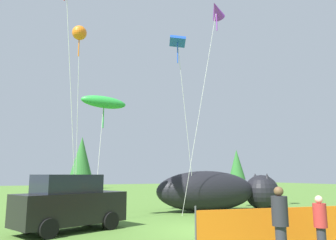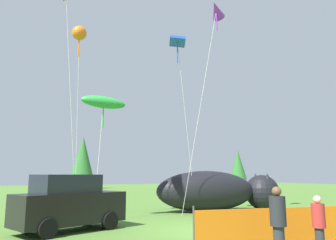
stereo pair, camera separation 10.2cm
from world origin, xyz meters
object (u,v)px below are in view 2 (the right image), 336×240
Objects in this scene: parked_car at (69,203)px; inflatable_cat at (218,192)px; kite_purple_delta at (216,11)px; kite_blue_box at (178,45)px; spectator_in_yellow_shirt at (278,221)px; kite_green_fish at (103,103)px; folding_chair at (315,216)px; spectator_in_black_shirt at (319,223)px; kite_orange_flower at (79,34)px.

inflatable_cat is (9.20, 3.21, 0.03)m from parked_car.
kite_purple_delta reaches higher than kite_blue_box.
inflatable_cat is 11.50m from spectator_in_yellow_shirt.
parked_car is 5.62m from kite_green_fish.
parked_car is 0.73× the size of kite_green_fish.
kite_purple_delta is at bearing 62.36° from spectator_in_yellow_shirt.
parked_car is at bearing 48.35° from folding_chair.
spectator_in_black_shirt is 14.28m from kite_orange_flower.
kite_orange_flower is (0.73, 3.46, 8.42)m from parked_car.
inflatable_cat is at bearing 5.43° from kite_green_fish.
spectator_in_black_shirt is 0.16× the size of kite_blue_box.
spectator_in_black_shirt is at bearing -70.97° from kite_green_fish.
kite_purple_delta reaches higher than spectator_in_black_shirt.
kite_blue_box reaches higher than kite_orange_flower.
inflatable_cat is 0.64× the size of kite_purple_delta.
kite_orange_flower reaches higher than folding_chair.
kite_purple_delta is 8.13m from kite_orange_flower.
inflatable_cat reaches higher than folding_chair.
kite_green_fish is at bearing -165.03° from inflatable_cat.
spectator_in_yellow_shirt is at bearing 105.68° from folding_chair.
folding_chair is 12.67m from kite_purple_delta.
kite_orange_flower is (-7.67, 7.72, 8.92)m from folding_chair.
spectator_in_black_shirt is 14.29m from kite_purple_delta.
inflatable_cat is at bearing 60.30° from kite_purple_delta.
spectator_in_black_shirt is (-3.21, -2.77, 0.30)m from folding_chair.
folding_chair is 0.12× the size of inflatable_cat.
kite_blue_box is (2.33, 9.44, 8.51)m from spectator_in_yellow_shirt.
parked_car reaches higher than spectator_in_yellow_shirt.
folding_chair is at bearing -71.54° from kite_blue_box.
kite_orange_flower is at bearing 140.82° from kite_green_fish.
folding_chair is 0.52× the size of spectator_in_yellow_shirt.
kite_blue_box reaches higher than spectator_in_black_shirt.
kite_purple_delta is (4.51, 8.61, 10.76)m from spectator_in_yellow_shirt.
kite_purple_delta is 1.25× the size of kite_orange_flower.
inflatable_cat reaches higher than spectator_in_yellow_shirt.
kite_orange_flower reaches higher than spectator_in_yellow_shirt.
kite_purple_delta is at bearing -110.16° from inflatable_cat.
spectator_in_black_shirt is at bearing 115.98° from folding_chair.
inflatable_cat is 8.67m from kite_green_fish.
kite_purple_delta is at bearing -13.33° from kite_orange_flower.
folding_chair is 0.10× the size of kite_blue_box.
inflatable_cat is 1.30× the size of kite_green_fish.
parked_car is at bearing -157.96° from kite_blue_box.
parked_car is at bearing -127.02° from kite_green_fish.
spectator_in_yellow_shirt is at bearing -108.42° from inflatable_cat.
kite_blue_box is (-2.18, 0.82, -2.25)m from kite_purple_delta.
kite_purple_delta is at bearing -14.08° from folding_chair.
parked_car is 0.56× the size of inflatable_cat.
parked_car is at bearing 118.75° from spectator_in_yellow_shirt.
kite_blue_box is at bearing 159.29° from kite_purple_delta.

